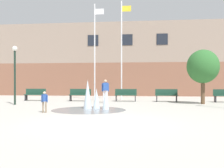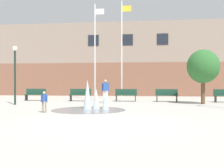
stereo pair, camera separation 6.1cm
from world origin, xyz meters
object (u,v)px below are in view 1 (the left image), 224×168
Objects in this scene: park_bench_left_of_flagpoles at (80,95)px; child_with_pink_shirt at (44,100)px; adult_near_bench at (105,89)px; lamp_post_left_lane at (15,66)px; park_bench_far_left at (35,94)px; flagpole_left at (95,49)px; flagpole_right at (122,47)px; street_tree_near_building at (203,67)px; park_bench_center at (126,95)px; park_bench_near_trashcan at (166,95)px.

child_with_pink_shirt reaches higher than park_bench_left_of_flagpoles.
adult_near_bench is 0.43× the size of lamp_post_left_lane.
flagpole_left is at bearing 18.36° from park_bench_far_left.
flagpole_right reaches higher than flagpole_left.
lamp_post_left_lane reaches higher than street_tree_near_building.
park_bench_center is 2.95m from park_bench_near_trashcan.
park_bench_near_trashcan is 3.41m from street_tree_near_building.
park_bench_far_left and park_bench_center have the same top height.
street_tree_near_building reaches higher than child_with_pink_shirt.
lamp_post_left_lane is at bearing -86.75° from park_bench_far_left.
park_bench_left_of_flagpoles is 2.53m from adult_near_bench.
park_bench_near_trashcan is 4.56m from adult_near_bench.
flagpole_left reaches higher than child_with_pink_shirt.
child_with_pink_shirt is at bearing -48.92° from lamp_post_left_lane.
park_bench_far_left is at bearing 171.68° from street_tree_near_building.
street_tree_near_building is (5.49, -3.22, -1.75)m from flagpole_right.
park_bench_far_left is 6.94m from park_bench_center.
street_tree_near_building is (8.50, -1.62, 1.94)m from park_bench_left_of_flagpoles.
adult_near_bench reaches higher than park_bench_near_trashcan.
child_with_pink_shirt is (0.09, -7.41, 0.10)m from park_bench_left_of_flagpoles.
lamp_post_left_lane is 1.05× the size of street_tree_near_building.
flagpole_left reaches higher than park_bench_center.
flagpole_left is 2.16m from flagpole_right.
lamp_post_left_lane reaches higher than park_bench_center.
park_bench_far_left is 7.65m from flagpole_right.
street_tree_near_building is at bearing 8.96° from lamp_post_left_lane.
flagpole_left reaches higher than park_bench_left_of_flagpoles.
lamp_post_left_lane is (-5.42, -2.13, 1.49)m from adult_near_bench.
adult_near_bench is at bearing -107.21° from flagpole_right.
park_bench_near_trashcan is at bearing 1.79° from park_bench_left_of_flagpoles.
park_bench_center is 0.45× the size of street_tree_near_building.
lamp_post_left_lane is at bearing -151.37° from park_bench_center.
park_bench_near_trashcan is 10.54m from lamp_post_left_lane.
street_tree_near_building is at bearing -30.35° from flagpole_right.
child_with_pink_shirt is 0.13× the size of flagpole_left.
child_with_pink_shirt is at bearing 49.75° from adult_near_bench.
park_bench_far_left is 0.20× the size of flagpole_right.
adult_near_bench is (5.63, -1.49, 0.45)m from park_bench_far_left.
flagpole_left is 8.46m from street_tree_near_building.
flagpole_right is (-0.39, 1.41, 3.69)m from park_bench_center.
lamp_post_left_lane is 11.97m from street_tree_near_building.
park_bench_near_trashcan is (6.35, 0.20, 0.00)m from park_bench_left_of_flagpoles.
flagpole_left reaches higher than park_bench_near_trashcan.
flagpole_left reaches higher than park_bench_far_left.
adult_near_bench is (2.00, 6.06, 0.35)m from child_with_pink_shirt.
park_bench_far_left is at bearing -167.45° from flagpole_right.
lamp_post_left_lane is at bearing -104.41° from child_with_pink_shirt.
child_with_pink_shirt is at bearing -107.89° from flagpole_right.
park_bench_far_left is 12.32m from street_tree_near_building.
child_with_pink_shirt is 0.27× the size of lamp_post_left_lane.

